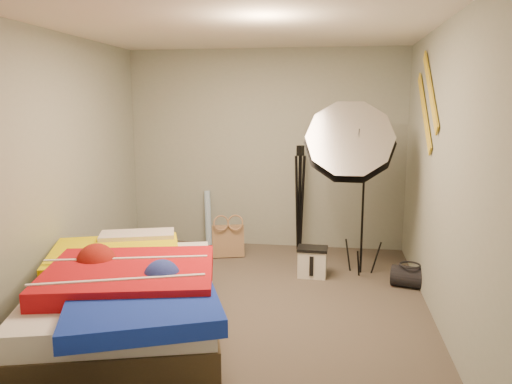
% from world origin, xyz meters
% --- Properties ---
extents(floor, '(4.00, 4.00, 0.00)m').
position_xyz_m(floor, '(0.00, 0.00, 0.00)').
color(floor, '#50463D').
rests_on(floor, ground).
extents(ceiling, '(4.00, 4.00, 0.00)m').
position_xyz_m(ceiling, '(0.00, 0.00, 2.50)').
color(ceiling, silver).
rests_on(ceiling, wall_back).
extents(wall_back, '(3.50, 0.00, 3.50)m').
position_xyz_m(wall_back, '(0.00, 2.00, 1.25)').
color(wall_back, gray).
rests_on(wall_back, floor).
extents(wall_front, '(3.50, 0.00, 3.50)m').
position_xyz_m(wall_front, '(0.00, -2.00, 1.25)').
color(wall_front, gray).
rests_on(wall_front, floor).
extents(wall_left, '(0.00, 4.00, 4.00)m').
position_xyz_m(wall_left, '(-1.75, 0.00, 1.25)').
color(wall_left, gray).
rests_on(wall_left, floor).
extents(wall_right, '(0.00, 4.00, 4.00)m').
position_xyz_m(wall_right, '(1.75, 0.00, 1.25)').
color(wall_right, gray).
rests_on(wall_right, floor).
extents(tote_bag, '(0.41, 0.27, 0.39)m').
position_xyz_m(tote_bag, '(-0.37, 1.42, 0.19)').
color(tote_bag, '#A37E5A').
rests_on(tote_bag, floor).
extents(wrapping_roll, '(0.15, 0.22, 0.71)m').
position_xyz_m(wrapping_roll, '(-0.73, 1.90, 0.36)').
color(wrapping_roll, '#5695CF').
rests_on(wrapping_roll, floor).
extents(camera_case, '(0.30, 0.22, 0.29)m').
position_xyz_m(camera_case, '(0.67, 0.86, 0.15)').
color(camera_case, silver).
rests_on(camera_case, floor).
extents(duffel_bag, '(0.39, 0.30, 0.21)m').
position_xyz_m(duffel_bag, '(1.65, 0.69, 0.11)').
color(duffel_bag, black).
rests_on(duffel_bag, floor).
extents(wall_stripe_upper, '(0.02, 0.91, 0.78)m').
position_xyz_m(wall_stripe_upper, '(1.73, 0.60, 1.95)').
color(wall_stripe_upper, gold).
rests_on(wall_stripe_upper, wall_right).
extents(wall_stripe_lower, '(0.02, 0.91, 0.78)m').
position_xyz_m(wall_stripe_lower, '(1.73, 0.85, 1.75)').
color(wall_stripe_lower, gold).
rests_on(wall_stripe_lower, wall_right).
extents(bed, '(1.97, 2.39, 0.59)m').
position_xyz_m(bed, '(-0.76, -0.64, 0.30)').
color(bed, '#423421').
rests_on(bed, floor).
extents(photo_umbrella, '(1.15, 0.87, 1.97)m').
position_xyz_m(photo_umbrella, '(1.02, 0.96, 1.41)').
color(photo_umbrella, black).
rests_on(photo_umbrella, floor).
extents(camera_tripod, '(0.10, 0.10, 1.33)m').
position_xyz_m(camera_tripod, '(0.46, 1.79, 0.76)').
color(camera_tripod, black).
rests_on(camera_tripod, floor).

